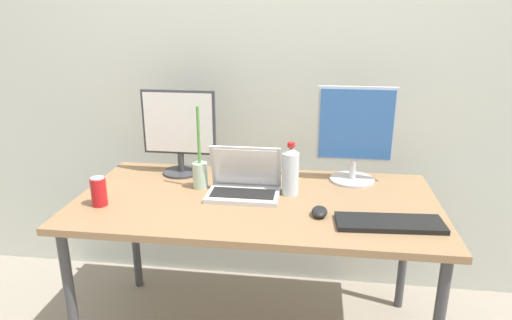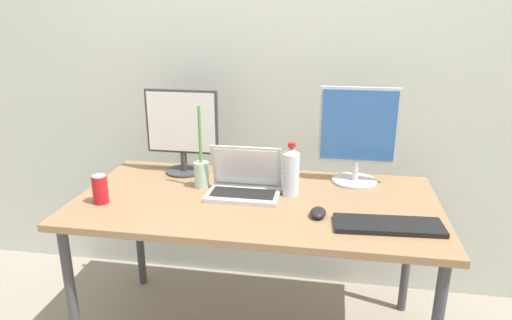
{
  "view_description": "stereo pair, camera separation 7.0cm",
  "coord_description": "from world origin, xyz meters",
  "px_view_note": "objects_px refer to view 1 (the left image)",
  "views": [
    {
      "loc": [
        0.25,
        -1.85,
        1.54
      ],
      "look_at": [
        0.0,
        0.0,
        0.92
      ],
      "focal_mm": 32.0,
      "sensor_mm": 36.0,
      "label": 1
    },
    {
      "loc": [
        0.32,
        -1.84,
        1.54
      ],
      "look_at": [
        0.0,
        0.0,
        0.92
      ],
      "focal_mm": 32.0,
      "sensor_mm": 36.0,
      "label": 2
    }
  ],
  "objects_px": {
    "laptop_silver": "(244,184)",
    "keyboard_main": "(390,223)",
    "mouse_by_keyboard": "(319,212)",
    "work_desk": "(256,211)",
    "soda_can_near_keyboard": "(99,192)",
    "water_bottle": "(291,171)",
    "monitor_center": "(355,134)",
    "monitor_left": "(179,130)",
    "bamboo_vase": "(200,172)"
  },
  "relations": [
    {
      "from": "monitor_center",
      "to": "mouse_by_keyboard",
      "type": "bearing_deg",
      "value": -110.62
    },
    {
      "from": "keyboard_main",
      "to": "mouse_by_keyboard",
      "type": "xyz_separation_m",
      "value": [
        -0.27,
        0.05,
        0.01
      ]
    },
    {
      "from": "water_bottle",
      "to": "soda_can_near_keyboard",
      "type": "xyz_separation_m",
      "value": [
        -0.8,
        -0.23,
        -0.05
      ]
    },
    {
      "from": "mouse_by_keyboard",
      "to": "monitor_center",
      "type": "bearing_deg",
      "value": 71.17
    },
    {
      "from": "keyboard_main",
      "to": "water_bottle",
      "type": "relative_size",
      "value": 1.69
    },
    {
      "from": "keyboard_main",
      "to": "bamboo_vase",
      "type": "xyz_separation_m",
      "value": [
        -0.83,
        0.29,
        0.07
      ]
    },
    {
      "from": "soda_can_near_keyboard",
      "to": "water_bottle",
      "type": "bearing_deg",
      "value": 16.16
    },
    {
      "from": "monitor_left",
      "to": "mouse_by_keyboard",
      "type": "xyz_separation_m",
      "value": [
        0.7,
        -0.41,
        -0.21
      ]
    },
    {
      "from": "laptop_silver",
      "to": "keyboard_main",
      "type": "distance_m",
      "value": 0.65
    },
    {
      "from": "laptop_silver",
      "to": "bamboo_vase",
      "type": "xyz_separation_m",
      "value": [
        -0.22,
        0.05,
        0.02
      ]
    },
    {
      "from": "work_desk",
      "to": "monitor_center",
      "type": "bearing_deg",
      "value": 32.56
    },
    {
      "from": "bamboo_vase",
      "to": "monitor_center",
      "type": "bearing_deg",
      "value": 14.56
    },
    {
      "from": "laptop_silver",
      "to": "soda_can_near_keyboard",
      "type": "distance_m",
      "value": 0.63
    },
    {
      "from": "laptop_silver",
      "to": "soda_can_near_keyboard",
      "type": "bearing_deg",
      "value": -161.41
    },
    {
      "from": "monitor_center",
      "to": "mouse_by_keyboard",
      "type": "xyz_separation_m",
      "value": [
        -0.16,
        -0.42,
        -0.22
      ]
    },
    {
      "from": "soda_can_near_keyboard",
      "to": "bamboo_vase",
      "type": "height_order",
      "value": "bamboo_vase"
    },
    {
      "from": "monitor_center",
      "to": "soda_can_near_keyboard",
      "type": "relative_size",
      "value": 3.67
    },
    {
      "from": "work_desk",
      "to": "mouse_by_keyboard",
      "type": "height_order",
      "value": "mouse_by_keyboard"
    },
    {
      "from": "monitor_center",
      "to": "water_bottle",
      "type": "height_order",
      "value": "monitor_center"
    },
    {
      "from": "laptop_silver",
      "to": "soda_can_near_keyboard",
      "type": "relative_size",
      "value": 2.55
    },
    {
      "from": "work_desk",
      "to": "bamboo_vase",
      "type": "xyz_separation_m",
      "value": [
        -0.28,
        0.09,
        0.14
      ]
    },
    {
      "from": "work_desk",
      "to": "soda_can_near_keyboard",
      "type": "xyz_separation_m",
      "value": [
        -0.65,
        -0.16,
        0.12
      ]
    },
    {
      "from": "monitor_left",
      "to": "soda_can_near_keyboard",
      "type": "relative_size",
      "value": 3.4
    },
    {
      "from": "keyboard_main",
      "to": "monitor_center",
      "type": "bearing_deg",
      "value": 99.65
    },
    {
      "from": "keyboard_main",
      "to": "mouse_by_keyboard",
      "type": "height_order",
      "value": "mouse_by_keyboard"
    },
    {
      "from": "mouse_by_keyboard",
      "to": "bamboo_vase",
      "type": "relative_size",
      "value": 0.25
    },
    {
      "from": "water_bottle",
      "to": "monitor_center",
      "type": "bearing_deg",
      "value": 35.55
    },
    {
      "from": "monitor_center",
      "to": "laptop_silver",
      "type": "height_order",
      "value": "monitor_center"
    },
    {
      "from": "work_desk",
      "to": "bamboo_vase",
      "type": "distance_m",
      "value": 0.32
    },
    {
      "from": "work_desk",
      "to": "keyboard_main",
      "type": "height_order",
      "value": "keyboard_main"
    },
    {
      "from": "monitor_left",
      "to": "monitor_center",
      "type": "xyz_separation_m",
      "value": [
        0.86,
        0.01,
        0.01
      ]
    },
    {
      "from": "monitor_left",
      "to": "soda_can_near_keyboard",
      "type": "xyz_separation_m",
      "value": [
        -0.23,
        -0.43,
        -0.17
      ]
    },
    {
      "from": "mouse_by_keyboard",
      "to": "laptop_silver",
      "type": "bearing_deg",
      "value": 153.79
    },
    {
      "from": "mouse_by_keyboard",
      "to": "keyboard_main",
      "type": "bearing_deg",
      "value": -9.52
    },
    {
      "from": "laptop_silver",
      "to": "keyboard_main",
      "type": "bearing_deg",
      "value": -21.04
    },
    {
      "from": "water_bottle",
      "to": "bamboo_vase",
      "type": "xyz_separation_m",
      "value": [
        -0.42,
        0.02,
        -0.04
      ]
    },
    {
      "from": "soda_can_near_keyboard",
      "to": "bamboo_vase",
      "type": "distance_m",
      "value": 0.46
    },
    {
      "from": "monitor_left",
      "to": "keyboard_main",
      "type": "relative_size",
      "value": 1.04
    },
    {
      "from": "monitor_center",
      "to": "bamboo_vase",
      "type": "height_order",
      "value": "monitor_center"
    },
    {
      "from": "work_desk",
      "to": "water_bottle",
      "type": "distance_m",
      "value": 0.24
    },
    {
      "from": "monitor_center",
      "to": "bamboo_vase",
      "type": "relative_size",
      "value": 1.19
    },
    {
      "from": "work_desk",
      "to": "soda_can_near_keyboard",
      "type": "distance_m",
      "value": 0.68
    },
    {
      "from": "work_desk",
      "to": "soda_can_near_keyboard",
      "type": "relative_size",
      "value": 12.66
    },
    {
      "from": "bamboo_vase",
      "to": "mouse_by_keyboard",
      "type": "bearing_deg",
      "value": -22.93
    },
    {
      "from": "monitor_center",
      "to": "keyboard_main",
      "type": "bearing_deg",
      "value": -76.68
    },
    {
      "from": "water_bottle",
      "to": "mouse_by_keyboard",
      "type": "bearing_deg",
      "value": -57.9
    },
    {
      "from": "monitor_center",
      "to": "mouse_by_keyboard",
      "type": "distance_m",
      "value": 0.5
    },
    {
      "from": "water_bottle",
      "to": "monitor_left",
      "type": "bearing_deg",
      "value": 160.48
    },
    {
      "from": "keyboard_main",
      "to": "water_bottle",
      "type": "distance_m",
      "value": 0.49
    },
    {
      "from": "laptop_silver",
      "to": "keyboard_main",
      "type": "relative_size",
      "value": 0.78
    }
  ]
}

